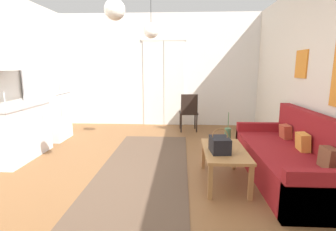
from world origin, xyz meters
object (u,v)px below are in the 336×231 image
Objects in this scene: couch at (292,160)px; accent_chair at (189,111)px; refrigerator at (49,102)px; coffee_table at (224,154)px; pendant_lamp_near at (115,10)px; bamboo_vase at (228,136)px; pendant_lamp_far at (151,31)px; handbag at (220,145)px.

couch is 2.88m from accent_chair.
refrigerator reaches higher than accent_chair.
coffee_table is 2.16m from pendant_lamp_near.
bamboo_vase is 2.28m from pendant_lamp_far.
coffee_table is at bearing -52.44° from pendant_lamp_far.
refrigerator reaches higher than handbag.
couch reaches higher than accent_chair.
refrigerator is (-3.36, 1.62, 0.23)m from bamboo_vase.
couch is at bearing -22.22° from refrigerator.
coffee_table is (-0.93, -0.14, 0.12)m from couch.
pendant_lamp_near reaches higher than coffee_table.
coffee_table is 1.12× the size of accent_chair.
accent_chair is (-1.32, 2.55, 0.22)m from couch.
coffee_table is 0.21m from handbag.
couch reaches higher than bamboo_vase.
refrigerator reaches higher than couch.
handbag is at bearing -56.64° from pendant_lamp_far.
pendant_lamp_near is at bearing -158.56° from bamboo_vase.
bamboo_vase is 1.38× the size of handbag.
accent_chair is at bearing 100.91° from bamboo_vase.
coffee_table is 1.20× the size of pendant_lamp_far.
accent_chair is 2.17m from pendant_lamp_far.
pendant_lamp_far is (0.19, 1.72, 0.01)m from pendant_lamp_near.
couch is 2.91m from pendant_lamp_near.
handbag is 2.82m from accent_chair.
bamboo_vase is 0.50× the size of accent_chair.
accent_chair is at bearing 15.94° from refrigerator.
coffee_table is 2.72m from accent_chair.
refrigerator is 2.59m from pendant_lamp_far.
handbag is (-0.16, -0.36, -0.01)m from bamboo_vase.
accent_chair is (-0.31, 2.80, -0.06)m from handbag.
coffee_table is 0.31m from bamboo_vase.
coffee_table is at bearing -171.20° from couch.
couch is 2.63× the size of pendant_lamp_near.
coffee_table is 3.80m from refrigerator.
pendant_lamp_far reaches higher than couch.
bamboo_vase is 2.49m from accent_chair.
accent_chair is at bearing 60.48° from pendant_lamp_far.
couch is 3.03m from pendant_lamp_far.
pendant_lamp_near reaches higher than handbag.
refrigerator is (-3.28, 1.86, 0.40)m from coffee_table.
handbag reaches higher than coffee_table.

